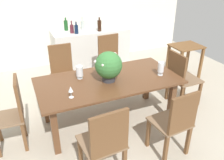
{
  "coord_description": "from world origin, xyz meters",
  "views": [
    {
      "loc": [
        -1.18,
        -3.03,
        2.33
      ],
      "look_at": [
        0.1,
        -0.06,
        0.68
      ],
      "focal_mm": 37.84,
      "sensor_mm": 36.0,
      "label": 1
    }
  ],
  "objects_px": {
    "flower_centerpiece": "(109,66)",
    "wine_glass": "(71,90)",
    "chair_head_end": "(14,111)",
    "side_table": "(185,54)",
    "chair_near_right": "(176,121)",
    "chair_foot_end": "(181,76)",
    "crystal_vase_center_near": "(80,71)",
    "wine_bottle_dark": "(99,25)",
    "kitchen_counter": "(91,51)",
    "wine_bottle_clear": "(66,25)",
    "chair_far_left": "(63,70)",
    "wine_bottle_amber": "(76,29)",
    "wine_bottle_green": "(83,25)",
    "chair_far_right": "(110,61)",
    "chair_near_left": "(105,142)",
    "wine_bottle_tall": "(72,29)",
    "dining_table": "(109,86)",
    "crystal_vase_left": "(161,68)"
  },
  "relations": [
    {
      "from": "wine_bottle_green",
      "to": "wine_bottle_tall",
      "type": "xyz_separation_m",
      "value": [
        -0.28,
        -0.17,
        -0.01
      ]
    },
    {
      "from": "flower_centerpiece",
      "to": "chair_far_left",
      "type": "bearing_deg",
      "value": 113.64
    },
    {
      "from": "flower_centerpiece",
      "to": "wine_bottle_green",
      "type": "height_order",
      "value": "wine_bottle_green"
    },
    {
      "from": "chair_foot_end",
      "to": "side_table",
      "type": "height_order",
      "value": "chair_foot_end"
    },
    {
      "from": "chair_near_left",
      "to": "wine_bottle_clear",
      "type": "bearing_deg",
      "value": -100.46
    },
    {
      "from": "wine_bottle_dark",
      "to": "wine_bottle_tall",
      "type": "relative_size",
      "value": 1.16
    },
    {
      "from": "wine_bottle_amber",
      "to": "wine_bottle_dark",
      "type": "relative_size",
      "value": 0.83
    },
    {
      "from": "chair_foot_end",
      "to": "wine_bottle_amber",
      "type": "height_order",
      "value": "wine_bottle_amber"
    },
    {
      "from": "chair_far_right",
      "to": "chair_near_right",
      "type": "distance_m",
      "value": 2.04
    },
    {
      "from": "chair_far_right",
      "to": "crystal_vase_center_near",
      "type": "distance_m",
      "value": 1.2
    },
    {
      "from": "kitchen_counter",
      "to": "wine_bottle_clear",
      "type": "height_order",
      "value": "wine_bottle_clear"
    },
    {
      "from": "kitchen_counter",
      "to": "wine_bottle_clear",
      "type": "relative_size",
      "value": 6.12
    },
    {
      "from": "chair_head_end",
      "to": "wine_glass",
      "type": "bearing_deg",
      "value": 72.3
    },
    {
      "from": "wine_glass",
      "to": "wine_bottle_clear",
      "type": "distance_m",
      "value": 2.5
    },
    {
      "from": "chair_far_right",
      "to": "crystal_vase_left",
      "type": "distance_m",
      "value": 1.27
    },
    {
      "from": "side_table",
      "to": "wine_bottle_clear",
      "type": "bearing_deg",
      "value": 148.86
    },
    {
      "from": "chair_head_end",
      "to": "wine_bottle_green",
      "type": "height_order",
      "value": "wine_bottle_green"
    },
    {
      "from": "chair_far_right",
      "to": "wine_bottle_amber",
      "type": "distance_m",
      "value": 1.01
    },
    {
      "from": "kitchen_counter",
      "to": "wine_bottle_clear",
      "type": "distance_m",
      "value": 0.78
    },
    {
      "from": "chair_far_right",
      "to": "wine_bottle_tall",
      "type": "xyz_separation_m",
      "value": [
        -0.5,
        0.87,
        0.47
      ]
    },
    {
      "from": "chair_far_left",
      "to": "chair_far_right",
      "type": "height_order",
      "value": "chair_far_right"
    },
    {
      "from": "chair_near_right",
      "to": "chair_foot_end",
      "type": "xyz_separation_m",
      "value": [
        0.86,
        1.01,
        0.0
      ]
    },
    {
      "from": "wine_glass",
      "to": "wine_bottle_green",
      "type": "xyz_separation_m",
      "value": [
        0.88,
        2.34,
        0.2
      ]
    },
    {
      "from": "kitchen_counter",
      "to": "wine_bottle_green",
      "type": "height_order",
      "value": "wine_bottle_green"
    },
    {
      "from": "chair_head_end",
      "to": "chair_foot_end",
      "type": "height_order",
      "value": "chair_head_end"
    },
    {
      "from": "wine_glass",
      "to": "wine_bottle_dark",
      "type": "relative_size",
      "value": 0.55
    },
    {
      "from": "dining_table",
      "to": "wine_bottle_clear",
      "type": "relative_size",
      "value": 7.74
    },
    {
      "from": "crystal_vase_center_near",
      "to": "wine_bottle_dark",
      "type": "xyz_separation_m",
      "value": [
        0.92,
        1.6,
        0.22
      ]
    },
    {
      "from": "chair_head_end",
      "to": "crystal_vase_center_near",
      "type": "distance_m",
      "value": 1.04
    },
    {
      "from": "chair_foot_end",
      "to": "wine_bottle_dark",
      "type": "xyz_separation_m",
      "value": [
        -0.8,
        1.81,
        0.54
      ]
    },
    {
      "from": "chair_near_left",
      "to": "crystal_vase_left",
      "type": "bearing_deg",
      "value": -149.7
    },
    {
      "from": "chair_far_right",
      "to": "kitchen_counter",
      "type": "xyz_separation_m",
      "value": [
        -0.08,
        0.96,
        -0.11
      ]
    },
    {
      "from": "chair_near_right",
      "to": "wine_bottle_dark",
      "type": "relative_size",
      "value": 3.32
    },
    {
      "from": "wine_bottle_clear",
      "to": "chair_foot_end",
      "type": "bearing_deg",
      "value": -56.27
    },
    {
      "from": "wine_bottle_green",
      "to": "wine_bottle_dark",
      "type": "bearing_deg",
      "value": -41.01
    },
    {
      "from": "chair_near_right",
      "to": "wine_glass",
      "type": "relative_size",
      "value": 6.05
    },
    {
      "from": "kitchen_counter",
      "to": "chair_far_left",
      "type": "bearing_deg",
      "value": -131.59
    },
    {
      "from": "chair_head_end",
      "to": "side_table",
      "type": "distance_m",
      "value": 3.55
    },
    {
      "from": "chair_foot_end",
      "to": "kitchen_counter",
      "type": "height_order",
      "value": "chair_foot_end"
    },
    {
      "from": "chair_head_end",
      "to": "flower_centerpiece",
      "type": "distance_m",
      "value": 1.41
    },
    {
      "from": "dining_table",
      "to": "side_table",
      "type": "xyz_separation_m",
      "value": [
        2.1,
        0.82,
        -0.1
      ]
    },
    {
      "from": "flower_centerpiece",
      "to": "wine_glass",
      "type": "relative_size",
      "value": 2.77
    },
    {
      "from": "chair_far_left",
      "to": "wine_bottle_dark",
      "type": "distance_m",
      "value": 1.39
    },
    {
      "from": "flower_centerpiece",
      "to": "crystal_vase_center_near",
      "type": "height_order",
      "value": "flower_centerpiece"
    },
    {
      "from": "crystal_vase_center_near",
      "to": "wine_bottle_amber",
      "type": "distance_m",
      "value": 1.67
    },
    {
      "from": "chair_head_end",
      "to": "wine_bottle_green",
      "type": "bearing_deg",
      "value": 145.3
    },
    {
      "from": "flower_centerpiece",
      "to": "chair_near_left",
      "type": "bearing_deg",
      "value": -114.71
    },
    {
      "from": "chair_near_left",
      "to": "crystal_vase_left",
      "type": "xyz_separation_m",
      "value": [
        1.26,
        0.85,
        0.32
      ]
    },
    {
      "from": "chair_far_right",
      "to": "chair_foot_end",
      "type": "height_order",
      "value": "chair_far_right"
    },
    {
      "from": "wine_bottle_amber",
      "to": "wine_bottle_tall",
      "type": "bearing_deg",
      "value": 132.44
    }
  ]
}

